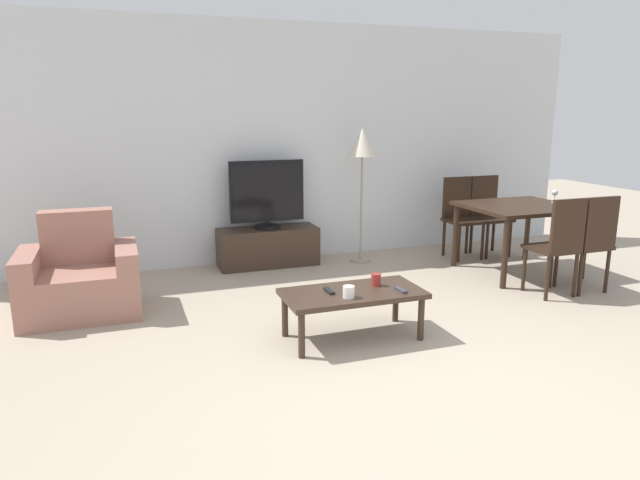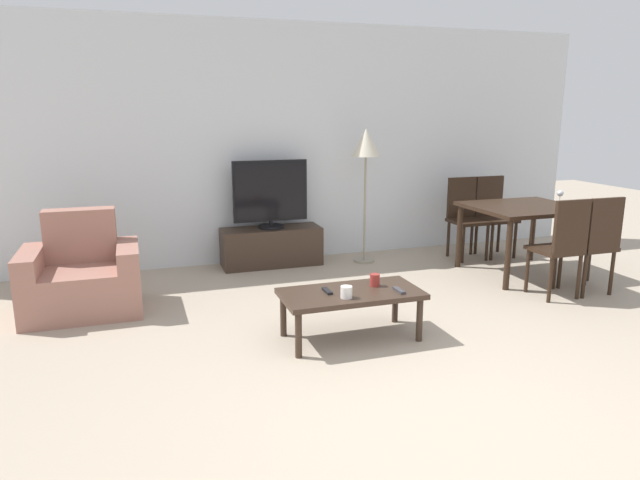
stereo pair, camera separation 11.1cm
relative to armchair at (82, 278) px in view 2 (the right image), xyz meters
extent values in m
plane|color=tan|center=(2.08, -2.57, -0.30)|extent=(18.00, 18.00, 0.00)
cube|color=silver|center=(2.08, 1.23, 1.05)|extent=(7.86, 0.06, 2.70)
cube|color=#9E6B5B|center=(0.00, -0.04, -0.10)|extent=(0.61, 0.75, 0.40)
cube|color=#9E6B5B|center=(0.00, 0.23, 0.34)|extent=(0.61, 0.20, 0.48)
cube|color=#9E6B5B|center=(-0.39, -0.04, -0.01)|extent=(0.18, 0.75, 0.58)
cube|color=#9E6B5B|center=(0.39, -0.04, -0.01)|extent=(0.18, 0.75, 0.58)
cube|color=#38281E|center=(1.93, 0.96, -0.08)|extent=(1.12, 0.40, 0.43)
cylinder|color=black|center=(1.93, 0.96, 0.15)|extent=(0.29, 0.29, 0.03)
cylinder|color=black|center=(1.93, 0.96, 0.19)|extent=(0.04, 0.04, 0.05)
cube|color=black|center=(1.93, 0.96, 0.56)|extent=(0.84, 0.04, 0.68)
cube|color=black|center=(1.93, 0.94, 0.56)|extent=(0.81, 0.01, 0.65)
cube|color=#38281E|center=(2.01, -1.32, 0.06)|extent=(1.07, 0.54, 0.04)
cylinder|color=#38281E|center=(1.52, -1.53, -0.13)|extent=(0.05, 0.05, 0.34)
cylinder|color=#38281E|center=(2.49, -1.53, -0.13)|extent=(0.05, 0.05, 0.34)
cylinder|color=#38281E|center=(1.52, -1.11, -0.13)|extent=(0.05, 0.05, 0.34)
cylinder|color=#38281E|center=(2.49, -1.11, -0.13)|extent=(0.05, 0.05, 0.34)
cube|color=black|center=(4.41, -0.22, 0.42)|extent=(1.11, 1.00, 0.04)
cylinder|color=black|center=(3.91, -0.66, 0.05)|extent=(0.06, 0.06, 0.70)
cylinder|color=black|center=(4.90, -0.66, 0.05)|extent=(0.06, 0.06, 0.70)
cylinder|color=black|center=(3.91, 0.22, 0.05)|extent=(0.06, 0.06, 0.70)
cylinder|color=black|center=(4.90, 0.22, 0.05)|extent=(0.06, 0.06, 0.70)
cube|color=black|center=(4.21, -0.95, 0.15)|extent=(0.40, 0.40, 0.04)
cylinder|color=black|center=(4.05, -0.79, -0.08)|extent=(0.04, 0.04, 0.43)
cylinder|color=black|center=(4.38, -0.79, -0.08)|extent=(0.04, 0.04, 0.43)
cylinder|color=black|center=(4.05, -1.11, -0.08)|extent=(0.04, 0.04, 0.43)
cylinder|color=black|center=(4.38, -1.11, -0.08)|extent=(0.04, 0.04, 0.43)
cube|color=black|center=(4.21, -1.13, 0.41)|extent=(0.37, 0.04, 0.49)
cube|color=black|center=(4.60, 0.51, 0.15)|extent=(0.40, 0.40, 0.04)
cylinder|color=black|center=(4.44, 0.35, -0.08)|extent=(0.04, 0.04, 0.43)
cylinder|color=black|center=(4.76, 0.35, -0.08)|extent=(0.04, 0.04, 0.43)
cylinder|color=black|center=(4.44, 0.68, -0.08)|extent=(0.04, 0.04, 0.43)
cylinder|color=black|center=(4.76, 0.68, -0.08)|extent=(0.04, 0.04, 0.43)
cube|color=black|center=(4.60, 0.70, 0.41)|extent=(0.37, 0.04, 0.49)
cube|color=black|center=(4.60, -0.95, 0.15)|extent=(0.40, 0.40, 0.04)
cylinder|color=black|center=(4.44, -0.79, -0.08)|extent=(0.04, 0.04, 0.43)
cylinder|color=black|center=(4.76, -0.79, -0.08)|extent=(0.04, 0.04, 0.43)
cylinder|color=black|center=(4.44, -1.11, -0.08)|extent=(0.04, 0.04, 0.43)
cylinder|color=black|center=(4.76, -1.11, -0.08)|extent=(0.04, 0.04, 0.43)
cube|color=black|center=(4.60, -1.13, 0.41)|extent=(0.37, 0.04, 0.49)
cube|color=black|center=(4.21, 0.51, 0.15)|extent=(0.40, 0.40, 0.04)
cylinder|color=black|center=(4.05, 0.35, -0.08)|extent=(0.04, 0.04, 0.43)
cylinder|color=black|center=(4.38, 0.35, -0.08)|extent=(0.04, 0.04, 0.43)
cylinder|color=black|center=(4.05, 0.68, -0.08)|extent=(0.04, 0.04, 0.43)
cylinder|color=black|center=(4.38, 0.68, -0.08)|extent=(0.04, 0.04, 0.43)
cube|color=black|center=(4.21, 0.70, 0.41)|extent=(0.37, 0.04, 0.49)
cylinder|color=gray|center=(2.99, 0.77, -0.29)|extent=(0.24, 0.24, 0.02)
cylinder|color=gray|center=(2.99, 0.77, 0.33)|extent=(0.02, 0.02, 1.20)
cone|color=beige|center=(2.99, 0.77, 1.08)|extent=(0.32, 0.32, 0.31)
cube|color=#38383D|center=(2.35, -1.45, 0.09)|extent=(0.04, 0.15, 0.02)
cube|color=black|center=(1.83, -1.29, 0.09)|extent=(0.04, 0.15, 0.02)
cylinder|color=maroon|center=(2.23, -1.26, 0.13)|extent=(0.08, 0.08, 0.10)
cylinder|color=white|center=(1.92, -1.46, 0.13)|extent=(0.09, 0.09, 0.09)
cylinder|color=silver|center=(4.86, -0.22, 0.45)|extent=(0.06, 0.06, 0.01)
cylinder|color=silver|center=(4.86, -0.22, 0.49)|extent=(0.01, 0.01, 0.07)
sphere|color=silver|center=(4.86, -0.22, 0.56)|extent=(0.07, 0.07, 0.07)
camera|label=1|loc=(0.37, -5.16, 1.44)|focal=32.00mm
camera|label=2|loc=(0.47, -5.20, 1.44)|focal=32.00mm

